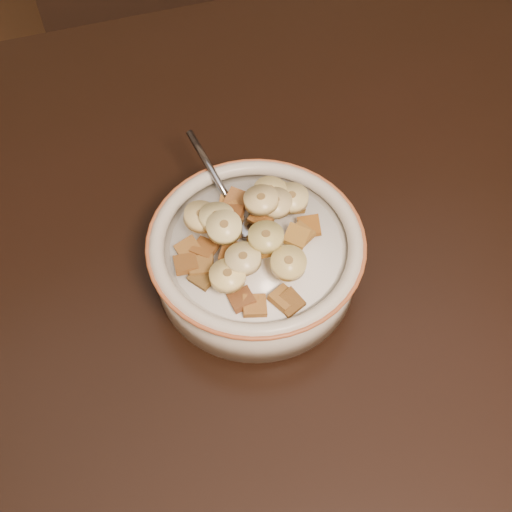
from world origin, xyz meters
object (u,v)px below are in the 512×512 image
object	(u,v)px
table	(401,258)
chair	(172,77)
cereal_bowl	(256,260)
spoon	(240,220)

from	to	relation	value
table	chair	xyz separation A→B (m)	(-0.13, 0.64, -0.25)
cereal_bowl	spoon	world-z (taller)	spoon
table	chair	bearing A→B (deg)	100.19
table	chair	size ratio (longest dim) A/B	1.47
cereal_bowl	chair	bearing A→B (deg)	88.27
cereal_bowl	spoon	bearing A→B (deg)	102.43
spoon	table	bearing A→B (deg)	153.29
table	spoon	distance (m)	0.18
chair	spoon	distance (m)	0.68
spoon	chair	bearing A→B (deg)	-104.87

